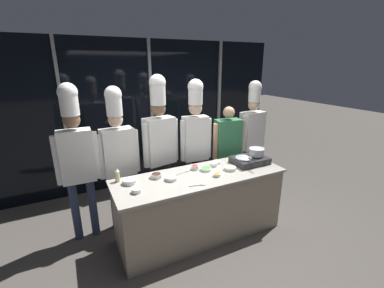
% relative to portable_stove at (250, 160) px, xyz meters
% --- Properties ---
extents(ground_plane, '(24.00, 24.00, 0.00)m').
position_rel_portable_stove_xyz_m(ground_plane, '(-0.83, -0.03, -0.95)').
color(ground_plane, '#47423D').
extents(window_wall_back, '(5.28, 0.09, 2.70)m').
position_rel_portable_stove_xyz_m(window_wall_back, '(-0.83, 1.96, 0.40)').
color(window_wall_back, black).
rests_on(window_wall_back, ground_plane).
extents(demo_counter, '(2.27, 0.76, 0.90)m').
position_rel_portable_stove_xyz_m(demo_counter, '(-0.83, -0.03, -0.50)').
color(demo_counter, gray).
rests_on(demo_counter, ground_plane).
extents(portable_stove, '(0.50, 0.38, 0.10)m').
position_rel_portable_stove_xyz_m(portable_stove, '(0.00, 0.00, 0.00)').
color(portable_stove, '#28282B').
rests_on(portable_stove, demo_counter).
extents(frying_pan, '(0.24, 0.41, 0.05)m').
position_rel_portable_stove_xyz_m(frying_pan, '(-0.11, -0.00, 0.08)').
color(frying_pan, '#ADAFB5').
rests_on(frying_pan, portable_stove).
extents(stock_pot, '(0.25, 0.22, 0.11)m').
position_rel_portable_stove_xyz_m(stock_pot, '(0.11, 0.00, 0.11)').
color(stock_pot, '#B7BABF').
rests_on(stock_pot, portable_stove).
extents(squeeze_bottle_oil, '(0.06, 0.06, 0.17)m').
position_rel_portable_stove_xyz_m(squeeze_bottle_oil, '(-1.83, 0.25, 0.03)').
color(squeeze_bottle_oil, beige).
rests_on(squeeze_bottle_oil, demo_counter).
extents(prep_bowl_bean_sprouts, '(0.12, 0.12, 0.04)m').
position_rel_portable_stove_xyz_m(prep_bowl_bean_sprouts, '(-0.43, 0.21, -0.03)').
color(prep_bowl_bean_sprouts, white).
rests_on(prep_bowl_bean_sprouts, demo_counter).
extents(prep_bowl_soy_glaze, '(0.15, 0.15, 0.05)m').
position_rel_portable_stove_xyz_m(prep_bowl_soy_glaze, '(-1.37, 0.15, -0.02)').
color(prep_bowl_soy_glaze, white).
rests_on(prep_bowl_soy_glaze, demo_counter).
extents(prep_bowl_scallions, '(0.16, 0.16, 0.04)m').
position_rel_portable_stove_xyz_m(prep_bowl_scallions, '(-0.70, 0.06, -0.03)').
color(prep_bowl_scallions, white).
rests_on(prep_bowl_scallions, demo_counter).
extents(prep_bowl_onion, '(0.15, 0.15, 0.04)m').
position_rel_portable_stove_xyz_m(prep_bowl_onion, '(-1.23, -0.00, -0.02)').
color(prep_bowl_onion, white).
rests_on(prep_bowl_onion, demo_counter).
extents(prep_bowl_noodles, '(0.11, 0.11, 0.05)m').
position_rel_portable_stove_xyz_m(prep_bowl_noodles, '(-1.70, -0.13, -0.02)').
color(prep_bowl_noodles, white).
rests_on(prep_bowl_noodles, demo_counter).
extents(prep_bowl_shrimp, '(0.11, 0.11, 0.05)m').
position_rel_portable_stove_xyz_m(prep_bowl_shrimp, '(-0.54, 0.13, -0.02)').
color(prep_bowl_shrimp, white).
rests_on(prep_bowl_shrimp, demo_counter).
extents(prep_bowl_carrots, '(0.10, 0.10, 0.04)m').
position_rel_portable_stove_xyz_m(prep_bowl_carrots, '(-0.66, -0.17, -0.02)').
color(prep_bowl_carrots, white).
rests_on(prep_bowl_carrots, demo_counter).
extents(prep_bowl_bell_pepper, '(0.10, 0.10, 0.06)m').
position_rel_portable_stove_xyz_m(prep_bowl_bell_pepper, '(-0.81, 0.16, -0.02)').
color(prep_bowl_bell_pepper, white).
rests_on(prep_bowl_bell_pepper, demo_counter).
extents(prep_bowl_chicken, '(0.17, 0.17, 0.06)m').
position_rel_portable_stove_xyz_m(prep_bowl_chicken, '(-1.72, 0.13, -0.02)').
color(prep_bowl_chicken, white).
rests_on(prep_bowl_chicken, demo_counter).
extents(prep_bowl_ginger, '(0.16, 0.16, 0.05)m').
position_rel_portable_stove_xyz_m(prep_bowl_ginger, '(-0.39, -0.07, -0.02)').
color(prep_bowl_ginger, white).
rests_on(prep_bowl_ginger, demo_counter).
extents(serving_spoon_slotted, '(0.23, 0.09, 0.02)m').
position_rel_portable_stove_xyz_m(serving_spoon_slotted, '(-0.96, 0.14, -0.04)').
color(serving_spoon_slotted, '#B2B5BA').
rests_on(serving_spoon_slotted, demo_counter).
extents(serving_spoon_solid, '(0.21, 0.07, 0.02)m').
position_rel_portable_stove_xyz_m(serving_spoon_solid, '(-0.97, -0.30, -0.04)').
color(serving_spoon_solid, '#B2B5BA').
rests_on(serving_spoon_solid, demo_counter).
extents(chef_head, '(0.53, 0.23, 2.08)m').
position_rel_portable_stove_xyz_m(chef_head, '(-2.24, 0.61, 0.29)').
color(chef_head, '#2D3856').
rests_on(chef_head, ground_plane).
extents(chef_sous, '(0.56, 0.26, 2.02)m').
position_rel_portable_stove_xyz_m(chef_sous, '(-1.72, 0.66, 0.22)').
color(chef_sous, '#232326').
rests_on(chef_sous, ground_plane).
extents(chef_line, '(0.57, 0.31, 2.14)m').
position_rel_portable_stove_xyz_m(chef_line, '(-1.12, 0.69, 0.30)').
color(chef_line, '#232326').
rests_on(chef_line, ground_plane).
extents(chef_pastry, '(0.50, 0.23, 2.07)m').
position_rel_portable_stove_xyz_m(chef_pastry, '(-0.56, 0.63, 0.31)').
color(chef_pastry, '#4C4C51').
rests_on(chef_pastry, ground_plane).
extents(person_guest, '(0.55, 0.26, 1.63)m').
position_rel_portable_stove_xyz_m(person_guest, '(0.04, 0.63, 0.04)').
color(person_guest, '#2D3856').
rests_on(person_guest, ground_plane).
extents(chef_apprentice, '(0.56, 0.27, 2.01)m').
position_rel_portable_stove_xyz_m(chef_apprentice, '(0.61, 0.71, 0.23)').
color(chef_apprentice, '#4C4C51').
rests_on(chef_apprentice, ground_plane).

